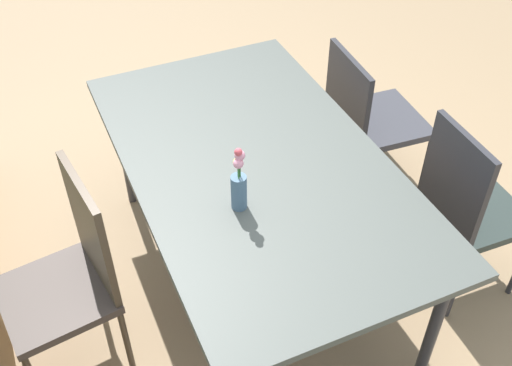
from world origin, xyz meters
The scene contains 6 objects.
ground_plane centered at (0.00, 0.00, 0.00)m, with size 12.00×12.00×0.00m, color #9E7F5B.
dining_table centered at (0.01, 0.01, 0.74)m, with size 1.89×1.09×0.79m.
chair_far_side centered at (-0.08, 0.89, 0.55)m, with size 0.49×0.49×1.01m.
chair_near_left centered at (-0.41, -0.87, 0.56)m, with size 0.43×0.43×0.98m.
chair_near_right centered at (0.44, -0.86, 0.50)m, with size 0.51×0.51×0.89m.
flower_vase centered at (-0.23, 0.19, 0.92)m, with size 0.06×0.06×0.30m.
Camera 1 is at (-1.87, 0.85, 2.51)m, focal length 42.82 mm.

